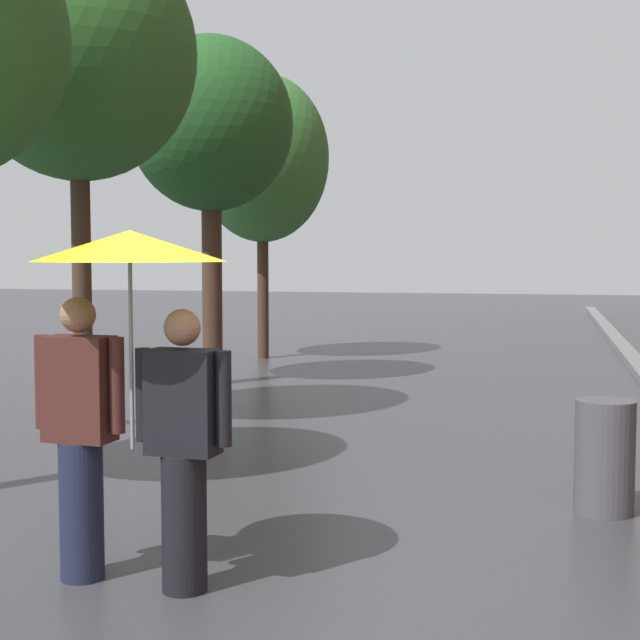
{
  "coord_description": "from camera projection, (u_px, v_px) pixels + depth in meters",
  "views": [
    {
      "loc": [
        1.63,
        -4.54,
        1.94
      ],
      "look_at": [
        -0.27,
        3.37,
        1.35
      ],
      "focal_mm": 52.15,
      "sensor_mm": 36.0,
      "label": 1
    }
  ],
  "objects": [
    {
      "name": "ground_plane",
      "position": [
        222.0,
        619.0,
        4.92
      ],
      "size": [
        80.0,
        80.0,
        0.0
      ],
      "primitive_type": "plane",
      "color": "#38383D"
    },
    {
      "name": "street_tree_1",
      "position": [
        78.0,
        55.0,
        10.01
      ],
      "size": [
        2.57,
        2.57,
        5.46
      ],
      "color": "#473323",
      "rests_on": "ground"
    },
    {
      "name": "street_tree_2",
      "position": [
        211.0,
        127.0,
        13.47
      ],
      "size": [
        2.39,
        2.39,
        5.08
      ],
      "color": "#473323",
      "rests_on": "ground"
    },
    {
      "name": "street_tree_3",
      "position": [
        262.0,
        159.0,
        16.85
      ],
      "size": [
        2.42,
        2.42,
        5.18
      ],
      "color": "#473323",
      "rests_on": "ground"
    },
    {
      "name": "couple_under_umbrella",
      "position": [
        130.0,
        350.0,
        5.35
      ],
      "size": [
        1.26,
        1.12,
        2.07
      ],
      "color": "#1E233D",
      "rests_on": "ground"
    },
    {
      "name": "litter_bin",
      "position": [
        605.0,
        457.0,
        6.91
      ],
      "size": [
        0.44,
        0.44,
        0.85
      ],
      "primitive_type": "cylinder",
      "color": "#4C4C51",
      "rests_on": "ground"
    }
  ]
}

